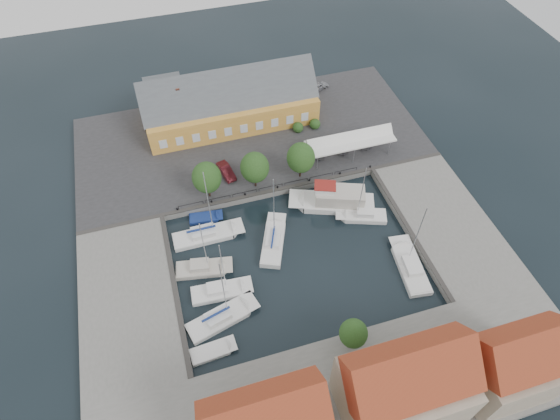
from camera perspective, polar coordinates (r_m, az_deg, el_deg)
The scene contains 22 objects.
ground at distance 64.13m, azimuth 1.55°, elevation -4.80°, with size 140.00×140.00×0.00m, color black.
north_quay at distance 78.73m, azimuth -3.61°, elevation 8.63°, with size 56.00×26.00×1.00m, color #2D2D30.
west_quay at distance 62.18m, azimuth -17.87°, elevation -10.52°, with size 12.00×24.00×1.00m, color slate.
east_quay at distance 70.36m, azimuth 19.41°, elevation -1.35°, with size 12.00×24.00×1.00m, color slate.
south_bank at distance 55.08m, azimuth 8.75°, elevation -21.77°, with size 56.00×14.00×1.00m, color slate.
quay_edge_fittings at distance 66.01m, azimuth 0.33°, elevation -1.04°, with size 56.00×24.72×0.40m.
warehouse at distance 79.99m, azimuth -6.57°, elevation 12.78°, with size 28.56×14.00×9.55m.
tent_canopy at distance 74.20m, azimuth 8.58°, elevation 8.31°, with size 14.00×4.00×2.83m.
quay_trees at distance 67.56m, azimuth -3.10°, elevation 5.21°, with size 18.20×4.20×6.30m.
car_silver at distance 88.40m, azimuth 4.68°, elevation 14.81°, with size 1.67×4.14×1.41m, color #9FA0A6.
car_red at distance 71.88m, azimuth -6.58°, elevation 4.75°, with size 1.52×4.35×1.43m, color #53131A.
center_sailboat at distance 64.40m, azimuth -0.80°, elevation -3.89°, with size 5.90×9.21×12.36m.
trawler at distance 68.69m, azimuth 6.73°, elevation 1.13°, with size 12.91×7.86×5.00m.
east_boat_a at distance 68.34m, azimuth 9.98°, elevation -0.75°, with size 7.66×4.73×10.56m.
east_boat_c at distance 64.47m, azimuth 15.55°, elevation -6.75°, with size 4.06×9.66×11.86m.
west_boat_a at distance 65.95m, azimuth -8.91°, elevation -3.08°, with size 10.08×2.96×13.05m.
west_boat_b at distance 62.82m, azimuth -9.38°, elevation -7.12°, with size 7.77×3.84×10.35m.
west_boat_c at distance 60.69m, azimuth -7.27°, elevation -9.86°, with size 8.03×3.06×10.69m.
west_boat_d at distance 58.86m, azimuth -7.17°, elevation -13.00°, with size 9.47×5.03×12.16m.
launch_sw at distance 57.38m, azimuth -8.21°, elevation -16.70°, with size 5.58×2.40×0.98m.
launch_nw at distance 68.14m, azimuth -9.07°, elevation -1.00°, with size 5.01×2.51×0.88m.
townhouses at distance 50.04m, azimuth 12.73°, elevation -21.35°, with size 36.30×8.50×12.00m.
Camera 1 is at (-12.32, -34.96, 52.33)m, focal length 30.00 mm.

